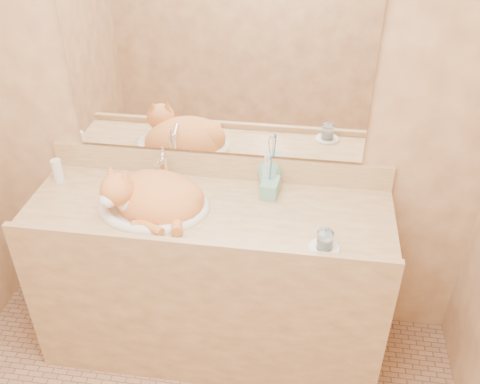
# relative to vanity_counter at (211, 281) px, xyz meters

# --- Properties ---
(wall_back) EXTENTS (2.40, 0.02, 2.50)m
(wall_back) POSITION_rel_vanity_counter_xyz_m (0.00, 0.28, 0.82)
(wall_back) COLOR #9C6D47
(wall_back) RESTS_ON ground
(vanity_counter) EXTENTS (1.60, 0.55, 0.85)m
(vanity_counter) POSITION_rel_vanity_counter_xyz_m (0.00, 0.00, 0.00)
(vanity_counter) COLOR olive
(vanity_counter) RESTS_ON floor
(mirror) EXTENTS (1.30, 0.02, 0.80)m
(mirror) POSITION_rel_vanity_counter_xyz_m (0.00, 0.26, 0.97)
(mirror) COLOR white
(mirror) RESTS_ON wall_back
(sink_basin) EXTENTS (0.49, 0.41, 0.15)m
(sink_basin) POSITION_rel_vanity_counter_xyz_m (-0.24, -0.02, 0.50)
(sink_basin) COLOR white
(sink_basin) RESTS_ON vanity_counter
(faucet) EXTENTS (0.07, 0.13, 0.18)m
(faucet) POSITION_rel_vanity_counter_xyz_m (-0.24, 0.16, 0.51)
(faucet) COLOR silver
(faucet) RESTS_ON vanity_counter
(cat) EXTENTS (0.50, 0.45, 0.23)m
(cat) POSITION_rel_vanity_counter_xyz_m (-0.24, -0.03, 0.49)
(cat) COLOR #CC6A2F
(cat) RESTS_ON sink_basin
(soap_dispenser) EXTENTS (0.08, 0.08, 0.17)m
(soap_dispenser) POSITION_rel_vanity_counter_xyz_m (0.25, 0.09, 0.51)
(soap_dispenser) COLOR #6BAB96
(soap_dispenser) RESTS_ON vanity_counter
(toothbrush_cup) EXTENTS (0.11, 0.11, 0.10)m
(toothbrush_cup) POSITION_rel_vanity_counter_xyz_m (0.24, 0.16, 0.48)
(toothbrush_cup) COLOR #6BAB96
(toothbrush_cup) RESTS_ON vanity_counter
(toothbrushes) EXTENTS (0.03, 0.03, 0.20)m
(toothbrushes) POSITION_rel_vanity_counter_xyz_m (0.24, 0.16, 0.55)
(toothbrushes) COLOR white
(toothbrushes) RESTS_ON toothbrush_cup
(saucer) EXTENTS (0.12, 0.12, 0.01)m
(saucer) POSITION_rel_vanity_counter_xyz_m (0.50, -0.20, 0.43)
(saucer) COLOR white
(saucer) RESTS_ON vanity_counter
(water_glass) EXTENTS (0.06, 0.06, 0.08)m
(water_glass) POSITION_rel_vanity_counter_xyz_m (0.50, -0.20, 0.47)
(water_glass) COLOR silver
(water_glass) RESTS_ON saucer
(lotion_bottle) EXTENTS (0.05, 0.05, 0.11)m
(lotion_bottle) POSITION_rel_vanity_counter_xyz_m (-0.73, 0.12, 0.48)
(lotion_bottle) COLOR white
(lotion_bottle) RESTS_ON vanity_counter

